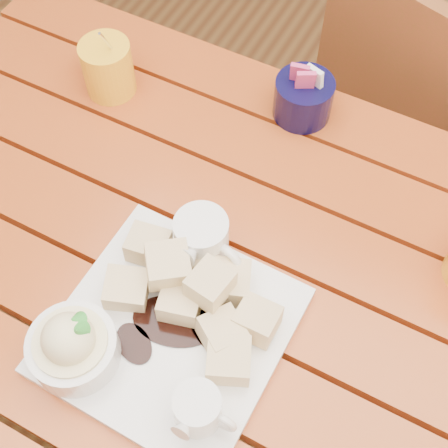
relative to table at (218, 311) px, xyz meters
The scene contains 7 objects.
ground 0.64m from the table, 90.00° to the right, with size 5.00×5.00×0.00m, color #573118.
table is the anchor object (origin of this frame).
dessert_plate 0.18m from the table, 105.60° to the right, with size 0.28×0.28×0.11m.
coffee_mug_left 0.42m from the table, 144.50° to the left, with size 0.11×0.08×0.14m.
cream_pitcher 0.16m from the table, 147.88° to the left, with size 0.10×0.09×0.09m.
sugar_caddy 0.35m from the table, 93.66° to the left, with size 0.09×0.09×0.10m.
chair_far 0.65m from the table, 75.75° to the left, with size 0.51×0.51×0.87m.
Camera 1 is at (0.18, -0.33, 1.51)m, focal length 50.00 mm.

